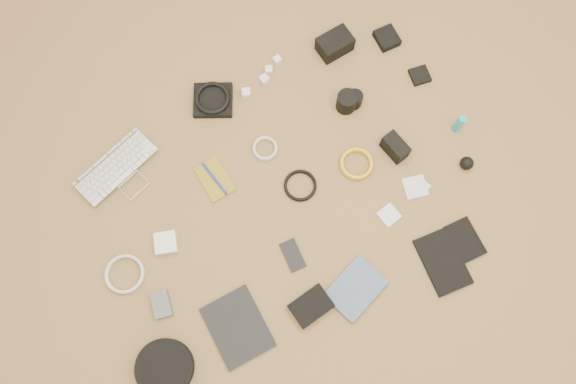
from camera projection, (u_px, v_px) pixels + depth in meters
name	position (u px, v px, depth m)	size (l,w,h in m)	color
laptop	(124.00, 176.00, 2.06)	(0.31, 0.22, 0.02)	silver
headphone_pouch	(213.00, 100.00, 2.14)	(0.15, 0.14, 0.03)	black
headphones	(212.00, 98.00, 2.12)	(0.14, 0.14, 0.02)	black
charger_a	(246.00, 93.00, 2.15)	(0.03, 0.03, 0.03)	silver
charger_b	(269.00, 70.00, 2.18)	(0.03, 0.03, 0.03)	silver
charger_c	(277.00, 60.00, 2.19)	(0.03, 0.03, 0.03)	silver
charger_d	(264.00, 79.00, 2.16)	(0.03, 0.03, 0.03)	silver
dslr_camera	(335.00, 44.00, 2.18)	(0.13, 0.09, 0.07)	black
lens_pouch	(387.00, 38.00, 2.21)	(0.08, 0.09, 0.03)	black
notebook_olive	(215.00, 179.00, 2.06)	(0.10, 0.15, 0.01)	olive
pen_blue	(214.00, 179.00, 2.05)	(0.01, 0.01, 0.15)	#1426AA
cable_white_a	(265.00, 149.00, 2.09)	(0.09, 0.09, 0.01)	silver
lens_a	(346.00, 102.00, 2.11)	(0.08, 0.08, 0.08)	black
lens_b	(354.00, 99.00, 2.12)	(0.06, 0.06, 0.06)	black
card_reader	(420.00, 75.00, 2.17)	(0.07, 0.07, 0.02)	black
power_brick	(166.00, 243.00, 1.99)	(0.08, 0.08, 0.03)	silver
cable_white_b	(125.00, 274.00, 1.97)	(0.14, 0.14, 0.01)	silver
cable_black	(300.00, 186.00, 2.06)	(0.12, 0.12, 0.01)	black
cable_yellow	(356.00, 164.00, 2.08)	(0.12, 0.12, 0.01)	gold
flash	(395.00, 147.00, 2.06)	(0.06, 0.10, 0.08)	black
lens_cleaner	(459.00, 124.00, 2.08)	(0.03, 0.03, 0.10)	#1AA0AE
battery_charger	(162.00, 304.00, 1.93)	(0.06, 0.09, 0.03)	#515256
tablet	(238.00, 327.00, 1.92)	(0.18, 0.23, 0.01)	black
phone	(293.00, 255.00, 1.99)	(0.06, 0.11, 0.01)	black
filter_case_left	(389.00, 215.00, 2.03)	(0.07, 0.07, 0.01)	silver
filter_case_mid	(415.00, 187.00, 2.05)	(0.08, 0.08, 0.01)	silver
filter_case_right	(419.00, 187.00, 2.06)	(0.06, 0.06, 0.01)	silver
air_blower	(467.00, 163.00, 2.06)	(0.05, 0.05, 0.05)	black
headphone_case	(165.00, 368.00, 1.86)	(0.19, 0.19, 0.05)	black
drive_case	(311.00, 306.00, 1.92)	(0.14, 0.10, 0.03)	black
paperback	(372.00, 303.00, 1.93)	(0.14, 0.19, 0.02)	#485C7A
notebook_black_a	(443.00, 262.00, 1.98)	(0.13, 0.22, 0.02)	black
notebook_black_b	(465.00, 240.00, 2.00)	(0.10, 0.15, 0.01)	black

